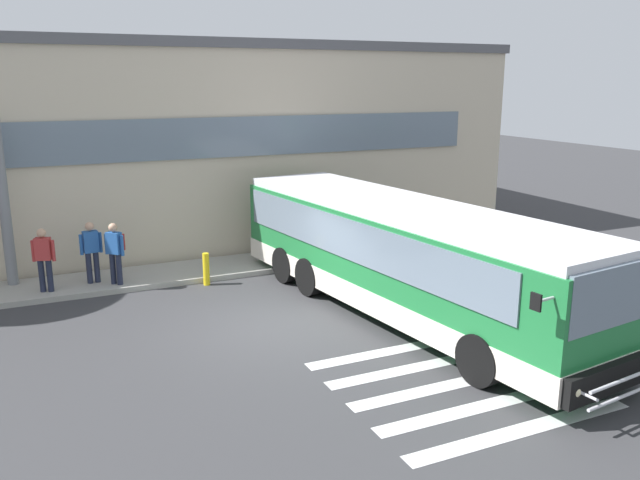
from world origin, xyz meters
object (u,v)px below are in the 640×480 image
passenger_at_curb_edge (115,249)px  safety_bollard_yellow (206,269)px  passenger_near_column (44,257)px  passenger_by_doorway (91,249)px  entry_support_column (4,202)px  bus_main_foreground (403,260)px

passenger_at_curb_edge → safety_bollard_yellow: (2.27, -0.64, -0.66)m
passenger_near_column → passenger_at_curb_edge: bearing=-3.1°
passenger_by_doorway → entry_support_column: bearing=158.6°
entry_support_column → safety_bollard_yellow: entry_support_column is taller
entry_support_column → safety_bollard_yellow: 5.50m
bus_main_foreground → safety_bollard_yellow: bearing=131.4°
bus_main_foreground → passenger_near_column: bearing=147.5°
passenger_by_doorway → safety_bollard_yellow: passenger_by_doorway is taller
passenger_at_curb_edge → passenger_near_column: bearing=176.9°
safety_bollard_yellow → passenger_near_column: bearing=169.6°
passenger_near_column → passenger_by_doorway: 1.22m
passenger_near_column → passenger_by_doorway: bearing=13.5°
passenger_at_curb_edge → entry_support_column: bearing=155.6°
bus_main_foreground → passenger_by_doorway: bearing=141.4°
passenger_near_column → safety_bollard_yellow: bearing=-10.4°
passenger_near_column → safety_bollard_yellow: passenger_near_column is taller
passenger_near_column → passenger_by_doorway: same height
safety_bollard_yellow → passenger_at_curb_edge: bearing=164.3°
passenger_near_column → safety_bollard_yellow: size_ratio=1.86×
entry_support_column → passenger_at_curb_edge: 3.08m
bus_main_foreground → passenger_at_curb_edge: 7.65m
passenger_by_doorway → safety_bollard_yellow: bearing=-19.8°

